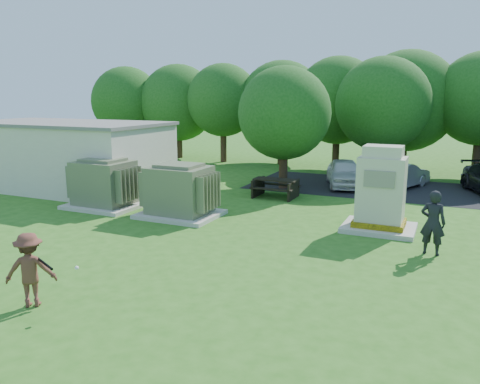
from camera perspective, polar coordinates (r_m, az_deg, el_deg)
The scene contains 14 objects.
ground at distance 13.45m, azimuth -7.15°, elevation -8.62°, with size 120.00×120.00×0.00m, color #2D6619.
service_building at distance 25.20m, azimuth -20.43°, elevation 4.05°, with size 10.00×5.00×3.20m, color beige.
service_building_roof at distance 25.05m, azimuth -20.71°, elevation 7.84°, with size 10.20×5.20×0.15m, color slate.
parking_strip at distance 24.65m, azimuth 24.71°, elevation -0.22°, with size 20.00×6.00×0.01m, color #232326.
transformer_left at distance 20.45m, azimuth -16.22°, elevation 0.89°, with size 3.00×2.40×2.07m.
transformer_right at distance 18.29m, azimuth -7.36°, elevation 0.02°, with size 3.00×2.40×2.07m.
generator_cabinet at distance 16.89m, azimuth 16.79°, elevation -0.22°, with size 2.44×2.00×2.97m.
picnic_table at distance 21.67m, azimuth 4.36°, elevation 0.76°, with size 2.01×1.51×0.86m.
batter at distance 11.53m, azimuth -24.22°, elevation -8.64°, with size 1.10×0.63×1.70m, color brown.
person_by_generator at distance 14.90m, azimuth 22.45°, elevation -3.49°, with size 0.71×0.47×1.95m, color black.
car_white at distance 24.83m, azimuth 12.61°, elevation 2.31°, with size 1.67×4.14×1.41m, color silver.
car_silver_a at distance 25.12m, azimuth 18.95°, elevation 1.94°, with size 1.38×3.95×1.30m, color silver.
batting_equipment at distance 11.03m, azimuth -22.42°, elevation -8.06°, with size 1.20×0.60×0.21m.
tree_row at distance 29.62m, azimuth 15.09°, elevation 10.39°, with size 41.30×13.30×7.30m.
Camera 1 is at (6.67, -10.70, 4.66)m, focal length 35.00 mm.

